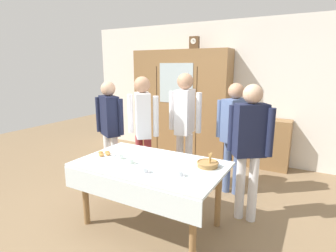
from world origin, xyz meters
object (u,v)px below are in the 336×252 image
at_px(book_stack, 264,117).
at_px(mantel_clock, 194,43).
at_px(spoon_near_right, 151,152).
at_px(tea_cup_near_right, 179,174).
at_px(tea_cup_mid_left, 120,157).
at_px(tea_cup_far_left, 130,161).
at_px(spoon_center, 169,169).
at_px(person_behind_table_right, 234,128).
at_px(spoon_mid_left, 149,165).
at_px(person_near_right_end, 250,140).
at_px(pastry_plate, 104,155).
at_px(wall_cabinet, 181,104).
at_px(person_behind_table_left, 185,119).
at_px(bookshelf_low, 262,143).
at_px(dining_table, 149,173).
at_px(bread_basket, 208,164).
at_px(tea_cup_front_edge, 144,170).
at_px(person_beside_shelf, 143,123).
at_px(person_by_cabinet, 110,123).

bearing_deg(book_stack, mantel_clock, -177.87).
bearing_deg(mantel_clock, spoon_near_right, -79.40).
distance_m(mantel_clock, tea_cup_near_right, 3.28).
height_order(tea_cup_mid_left, tea_cup_far_left, same).
bearing_deg(spoon_center, person_behind_table_right, 76.91).
xyz_separation_m(spoon_mid_left, person_near_right_end, (0.90, 0.75, 0.23)).
bearing_deg(spoon_mid_left, pastry_plate, 179.07).
bearing_deg(wall_cabinet, tea_cup_near_right, -63.70).
height_order(spoon_center, spoon_mid_left, same).
distance_m(person_behind_table_left, person_behind_table_right, 0.72).
relative_size(bookshelf_low, spoon_near_right, 8.20).
distance_m(book_stack, tea_cup_far_left, 2.90).
distance_m(dining_table, spoon_center, 0.30).
bearing_deg(bread_basket, wall_cabinet, 122.58).
height_order(tea_cup_mid_left, pastry_plate, tea_cup_mid_left).
height_order(tea_cup_front_edge, bread_basket, bread_basket).
distance_m(tea_cup_front_edge, person_beside_shelf, 1.23).
bearing_deg(dining_table, person_behind_table_left, 95.65).
relative_size(spoon_center, person_by_cabinet, 0.07).
height_order(wall_cabinet, mantel_clock, mantel_clock).
distance_m(wall_cabinet, spoon_center, 2.89).
bearing_deg(spoon_near_right, person_behind_table_right, 50.76).
bearing_deg(person_behind_table_left, wall_cabinet, 118.59).
xyz_separation_m(person_behind_table_left, person_near_right_end, (1.05, -0.44, -0.07)).
bearing_deg(person_near_right_end, tea_cup_far_left, -144.43).
bearing_deg(person_behind_table_right, person_near_right_end, -59.84).
bearing_deg(person_behind_table_right, book_stack, 82.73).
bearing_deg(person_near_right_end, mantel_clock, 129.54).
bearing_deg(spoon_near_right, wall_cabinet, 107.30).
xyz_separation_m(bookshelf_low, bread_basket, (-0.15, -2.41, 0.35)).
xyz_separation_m(book_stack, tea_cup_far_left, (-0.94, -2.74, -0.13)).
bearing_deg(person_beside_shelf, tea_cup_mid_left, -75.29).
xyz_separation_m(spoon_near_right, spoon_mid_left, (0.23, -0.39, 0.00)).
distance_m(bread_basket, person_behind_table_left, 1.19).
height_order(person_behind_table_right, person_by_cabinet, person_by_cabinet).
bearing_deg(tea_cup_mid_left, bread_basket, 14.85).
bearing_deg(bookshelf_low, tea_cup_mid_left, -113.11).
height_order(tea_cup_far_left, spoon_near_right, tea_cup_far_left).
distance_m(spoon_near_right, person_by_cabinet, 1.06).
xyz_separation_m(spoon_near_right, person_beside_shelf, (-0.39, 0.40, 0.27)).
distance_m(bread_basket, pastry_plate, 1.27).
xyz_separation_m(mantel_clock, tea_cup_near_right, (1.07, -2.73, -1.48)).
height_order(pastry_plate, person_beside_shelf, person_beside_shelf).
bearing_deg(person_behind_table_left, tea_cup_front_edge, -81.29).
bearing_deg(person_behind_table_left, mantel_clock, 109.38).
height_order(book_stack, spoon_near_right, book_stack).
distance_m(tea_cup_mid_left, bread_basket, 1.03).
xyz_separation_m(book_stack, person_beside_shelf, (-1.34, -1.89, 0.11)).
height_order(tea_cup_near_right, spoon_mid_left, tea_cup_near_right).
bearing_deg(dining_table, spoon_center, -6.33).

